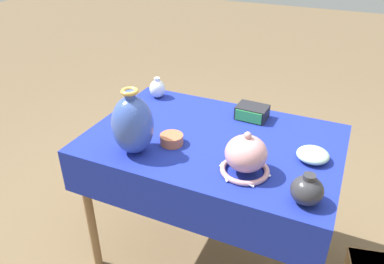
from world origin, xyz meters
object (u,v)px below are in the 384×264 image
(vase_dome_bell, at_px, (246,156))
(mosaic_tile_box, at_px, (252,112))
(vase_tall_bulbous, at_px, (133,125))
(pot_squat_terracotta, at_px, (172,139))
(jar_round_porcelain, at_px, (157,88))
(bowl_shallow_celadon, at_px, (313,155))
(jar_round_charcoal, at_px, (307,190))

(vase_dome_bell, distance_m, mosaic_tile_box, 0.48)
(vase_tall_bulbous, distance_m, mosaic_tile_box, 0.65)
(vase_tall_bulbous, relative_size, pot_squat_terracotta, 2.78)
(vase_tall_bulbous, relative_size, jar_round_porcelain, 2.51)
(bowl_shallow_celadon, distance_m, jar_round_porcelain, 0.96)
(vase_tall_bulbous, xyz_separation_m, bowl_shallow_celadon, (0.73, 0.26, -0.11))
(jar_round_charcoal, height_order, jar_round_porcelain, jar_round_charcoal)
(vase_tall_bulbous, distance_m, bowl_shallow_celadon, 0.78)
(mosaic_tile_box, relative_size, pot_squat_terracotta, 1.49)
(vase_dome_bell, distance_m, bowl_shallow_celadon, 0.32)
(mosaic_tile_box, bearing_deg, bowl_shallow_celadon, -34.66)
(jar_round_charcoal, xyz_separation_m, bowl_shallow_celadon, (-0.02, 0.29, -0.03))
(vase_dome_bell, height_order, jar_round_porcelain, vase_dome_bell)
(jar_round_porcelain, bearing_deg, vase_dome_bell, -36.15)
(pot_squat_terracotta, bearing_deg, vase_tall_bulbous, -133.94)
(vase_dome_bell, bearing_deg, pot_squat_terracotta, 168.77)
(pot_squat_terracotta, relative_size, jar_round_porcelain, 0.90)
(pot_squat_terracotta, bearing_deg, jar_round_charcoal, -14.26)
(vase_dome_bell, bearing_deg, mosaic_tile_box, 103.23)
(jar_round_charcoal, height_order, bowl_shallow_celadon, jar_round_charcoal)
(mosaic_tile_box, height_order, bowl_shallow_celadon, mosaic_tile_box)
(vase_dome_bell, distance_m, jar_round_porcelain, 0.84)
(vase_dome_bell, bearing_deg, bowl_shallow_celadon, 41.03)
(vase_tall_bulbous, bearing_deg, jar_round_porcelain, 108.84)
(mosaic_tile_box, bearing_deg, vase_dome_bell, -74.43)
(mosaic_tile_box, relative_size, bowl_shallow_celadon, 1.16)
(vase_tall_bulbous, height_order, bowl_shallow_celadon, vase_tall_bulbous)
(vase_dome_bell, bearing_deg, jar_round_charcoal, -18.50)
(vase_dome_bell, xyz_separation_m, jar_round_charcoal, (0.26, -0.09, -0.02))
(jar_round_porcelain, bearing_deg, bowl_shallow_celadon, -17.55)
(vase_dome_bell, bearing_deg, vase_tall_bulbous, -174.12)
(vase_tall_bulbous, xyz_separation_m, jar_round_porcelain, (-0.19, 0.54, -0.08))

